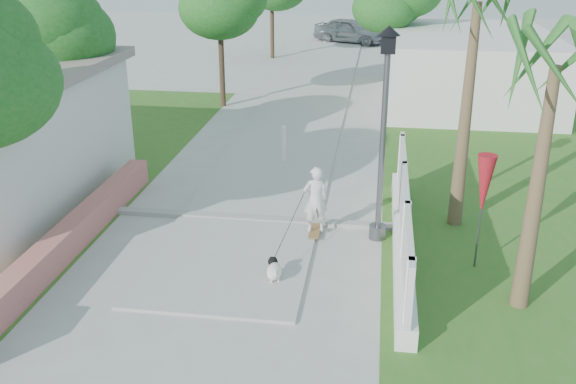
% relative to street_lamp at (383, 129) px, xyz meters
% --- Properties ---
extents(path_strip, '(3.20, 36.00, 0.06)m').
position_rel_street_lamp_xyz_m(path_strip, '(-2.90, 14.50, -2.40)').
color(path_strip, '#B7B7B2').
rests_on(path_strip, ground).
extents(curb, '(6.50, 0.25, 0.10)m').
position_rel_street_lamp_xyz_m(curb, '(-2.90, 0.50, -2.38)').
color(curb, '#999993').
rests_on(curb, ground).
extents(grass_left, '(8.00, 20.00, 0.01)m').
position_rel_street_lamp_xyz_m(grass_left, '(-9.90, 2.50, -2.42)').
color(grass_left, '#346B22').
rests_on(grass_left, ground).
extents(grass_right, '(8.00, 20.00, 0.01)m').
position_rel_street_lamp_xyz_m(grass_right, '(4.10, 2.50, -2.42)').
color(grass_right, '#346B22').
rests_on(grass_right, ground).
extents(pink_wall, '(0.45, 8.20, 0.80)m').
position_rel_street_lamp_xyz_m(pink_wall, '(-6.20, -1.95, -2.11)').
color(pink_wall, '#C47264').
rests_on(pink_wall, ground).
extents(lattice_fence, '(0.35, 7.00, 1.50)m').
position_rel_street_lamp_xyz_m(lattice_fence, '(0.50, -0.50, -1.88)').
color(lattice_fence, white).
rests_on(lattice_fence, ground).
extents(building_right, '(6.00, 8.00, 2.60)m').
position_rel_street_lamp_xyz_m(building_right, '(3.10, 12.50, -1.13)').
color(building_right, silver).
rests_on(building_right, ground).
extents(street_lamp, '(0.44, 0.44, 4.44)m').
position_rel_street_lamp_xyz_m(street_lamp, '(0.00, 0.00, 0.00)').
color(street_lamp, '#59595E').
rests_on(street_lamp, ground).
extents(bollard, '(0.14, 0.14, 1.09)m').
position_rel_street_lamp_xyz_m(bollard, '(-2.70, 4.50, -1.84)').
color(bollard, white).
rests_on(bollard, ground).
extents(patio_umbrella, '(0.36, 0.36, 2.30)m').
position_rel_street_lamp_xyz_m(patio_umbrella, '(1.90, -1.00, -0.74)').
color(patio_umbrella, '#59595E').
rests_on(patio_umbrella, ground).
extents(tree_left_mid, '(3.20, 3.20, 4.85)m').
position_rel_street_lamp_xyz_m(tree_left_mid, '(-8.38, 2.98, 1.07)').
color(tree_left_mid, '#4C3826').
rests_on(tree_left_mid, ground).
extents(tree_path_left, '(3.40, 3.40, 5.23)m').
position_rel_street_lamp_xyz_m(tree_path_left, '(-5.88, 10.48, 1.39)').
color(tree_path_left, '#4C3826').
rests_on(tree_path_left, ground).
extents(tree_path_right, '(3.00, 3.00, 4.79)m').
position_rel_street_lamp_xyz_m(tree_path_right, '(0.32, 14.48, 1.07)').
color(tree_path_right, '#4C3826').
rests_on(tree_path_right, ground).
extents(palm_far, '(1.80, 1.80, 5.30)m').
position_rel_street_lamp_xyz_m(palm_far, '(1.70, 1.00, 2.06)').
color(palm_far, brown).
rests_on(palm_far, ground).
extents(palm_near, '(1.80, 1.80, 4.70)m').
position_rel_street_lamp_xyz_m(palm_near, '(2.50, -2.30, 1.53)').
color(palm_near, brown).
rests_on(palm_near, ground).
extents(skateboarder, '(0.84, 2.30, 1.55)m').
position_rel_street_lamp_xyz_m(skateboarder, '(-1.57, -0.59, -1.71)').
color(skateboarder, olive).
rests_on(skateboarder, ground).
extents(dog, '(0.40, 0.61, 0.43)m').
position_rel_street_lamp_xyz_m(dog, '(-1.89, -2.10, -2.19)').
color(dog, silver).
rests_on(dog, ground).
extents(parked_car, '(4.53, 3.06, 1.43)m').
position_rel_street_lamp_xyz_m(parked_car, '(-2.01, 26.00, -1.71)').
color(parked_car, '#B1B5B9').
rests_on(parked_car, ground).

